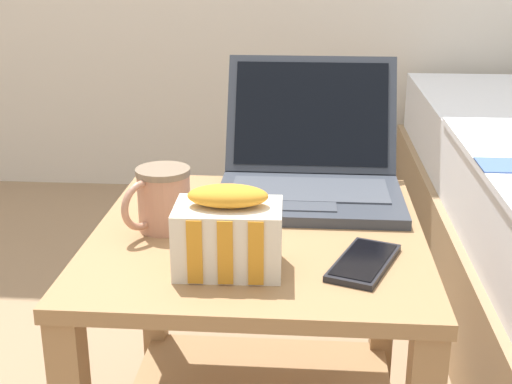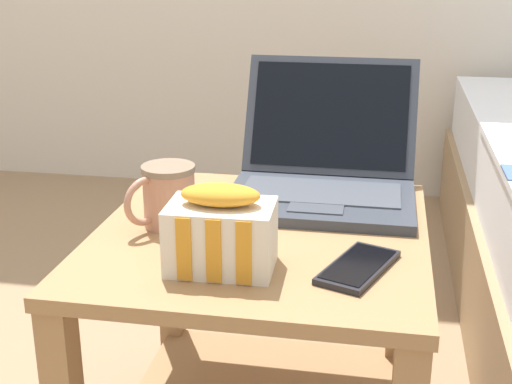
{
  "view_description": "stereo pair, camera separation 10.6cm",
  "coord_description": "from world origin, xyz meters",
  "px_view_note": "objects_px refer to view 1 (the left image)",
  "views": [
    {
      "loc": [
        0.08,
        -1.04,
        0.9
      ],
      "look_at": [
        0.0,
        -0.04,
        0.55
      ],
      "focal_mm": 50.0,
      "sensor_mm": 36.0,
      "label": 1
    },
    {
      "loc": [
        0.18,
        -1.03,
        0.9
      ],
      "look_at": [
        0.0,
        -0.04,
        0.55
      ],
      "focal_mm": 50.0,
      "sensor_mm": 36.0,
      "label": 2
    }
  ],
  "objects_px": {
    "laptop": "(310,169)",
    "snack_bag": "(228,233)",
    "mug_front_left": "(162,196)",
    "cell_phone": "(364,262)"
  },
  "relations": [
    {
      "from": "laptop",
      "to": "cell_phone",
      "type": "distance_m",
      "value": 0.32
    },
    {
      "from": "snack_bag",
      "to": "laptop",
      "type": "bearing_deg",
      "value": 71.8
    },
    {
      "from": "laptop",
      "to": "cell_phone",
      "type": "relative_size",
      "value": 2.1
    },
    {
      "from": "snack_bag",
      "to": "cell_phone",
      "type": "relative_size",
      "value": 0.91
    },
    {
      "from": "laptop",
      "to": "mug_front_left",
      "type": "bearing_deg",
      "value": -140.03
    },
    {
      "from": "mug_front_left",
      "to": "cell_phone",
      "type": "relative_size",
      "value": 0.71
    },
    {
      "from": "laptop",
      "to": "snack_bag",
      "type": "height_order",
      "value": "laptop"
    },
    {
      "from": "cell_phone",
      "to": "laptop",
      "type": "bearing_deg",
      "value": 104.4
    },
    {
      "from": "snack_bag",
      "to": "cell_phone",
      "type": "height_order",
      "value": "snack_bag"
    },
    {
      "from": "laptop",
      "to": "mug_front_left",
      "type": "relative_size",
      "value": 2.96
    }
  ]
}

